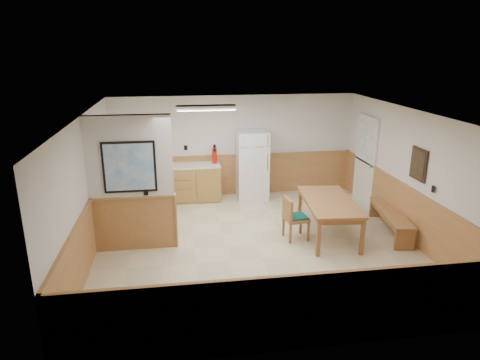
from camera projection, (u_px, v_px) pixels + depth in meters
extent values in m
plane|color=#BEAF88|center=(256.00, 244.00, 8.17)|extent=(6.00, 6.00, 0.00)
cube|color=white|center=(258.00, 114.00, 7.42)|extent=(6.00, 6.00, 0.02)
cube|color=silver|center=(234.00, 146.00, 10.63)|extent=(6.00, 0.02, 2.50)
cube|color=silver|center=(410.00, 175.00, 8.22)|extent=(0.02, 6.00, 2.50)
cube|color=silver|center=(86.00, 190.00, 7.37)|extent=(0.02, 6.00, 2.50)
cube|color=#B37447|center=(234.00, 175.00, 10.83)|extent=(6.00, 0.04, 1.00)
cube|color=#B37447|center=(404.00, 211.00, 8.44)|extent=(0.04, 6.00, 1.00)
cube|color=#B37447|center=(92.00, 230.00, 7.60)|extent=(0.04, 6.00, 1.00)
cube|color=silver|center=(129.00, 157.00, 7.51)|extent=(1.50, 0.15, 1.50)
cube|color=#B37447|center=(135.00, 223.00, 7.89)|extent=(1.50, 0.17, 1.00)
cube|color=black|center=(129.00, 167.00, 7.47)|extent=(0.92, 0.03, 0.92)
cube|color=white|center=(129.00, 167.00, 7.46)|extent=(0.84, 0.01, 0.84)
cube|color=#B0883E|center=(192.00, 183.00, 10.41)|extent=(1.40, 0.60, 0.86)
cube|color=#B0883E|center=(130.00, 186.00, 10.20)|extent=(0.06, 0.60, 0.86)
cube|color=#B0883E|center=(161.00, 185.00, 10.31)|extent=(0.06, 0.60, 0.86)
cube|color=beige|center=(174.00, 166.00, 10.22)|extent=(2.20, 0.60, 0.04)
cube|color=beige|center=(174.00, 160.00, 10.48)|extent=(2.20, 0.02, 0.10)
cube|color=silver|center=(365.00, 161.00, 10.08)|extent=(0.05, 1.02, 2.15)
cube|color=silver|center=(365.00, 161.00, 10.08)|extent=(0.04, 0.90, 2.05)
cube|color=silver|center=(366.00, 140.00, 9.92)|extent=(0.02, 0.76, 0.80)
cube|color=silver|center=(147.00, 137.00, 10.22)|extent=(0.80, 0.03, 1.00)
cube|color=silver|center=(147.00, 137.00, 10.21)|extent=(0.70, 0.01, 0.90)
cube|color=black|center=(419.00, 164.00, 7.85)|extent=(0.03, 0.50, 0.60)
cube|color=black|center=(418.00, 164.00, 7.84)|extent=(0.01, 0.42, 0.52)
cube|color=silver|center=(206.00, 107.00, 8.55)|extent=(1.20, 0.30, 0.08)
cube|color=white|center=(206.00, 110.00, 8.56)|extent=(1.15, 0.25, 0.01)
cube|color=white|center=(252.00, 165.00, 10.46)|extent=(0.76, 0.72, 1.68)
cube|color=silver|center=(268.00, 140.00, 9.95)|extent=(0.03, 0.02, 0.22)
cube|color=silver|center=(267.00, 162.00, 10.11)|extent=(0.03, 0.02, 0.40)
cube|color=#9B5B39|center=(329.00, 201.00, 8.34)|extent=(1.08, 1.91, 0.05)
cube|color=#9B5B39|center=(329.00, 205.00, 8.36)|extent=(0.97, 1.80, 0.10)
cube|color=#9B5B39|center=(318.00, 238.00, 7.61)|extent=(0.08, 0.08, 0.70)
cube|color=#9B5B39|center=(300.00, 204.00, 9.24)|extent=(0.08, 0.08, 0.70)
cube|color=#9B5B39|center=(362.00, 237.00, 7.65)|extent=(0.08, 0.08, 0.70)
cube|color=#9B5B39|center=(336.00, 204.00, 9.29)|extent=(0.08, 0.08, 0.70)
cube|color=#9B5B39|center=(391.00, 212.00, 8.59)|extent=(0.66, 1.78, 0.05)
cube|color=#9B5B39|center=(412.00, 240.00, 7.88)|extent=(0.37, 0.12, 0.40)
cube|color=#9B5B39|center=(372.00, 208.00, 9.44)|extent=(0.37, 0.12, 0.40)
cube|color=#9B5B39|center=(296.00, 218.00, 8.31)|extent=(0.48, 0.48, 0.06)
cube|color=#0F4B38|center=(296.00, 216.00, 8.29)|extent=(0.43, 0.43, 0.03)
cube|color=#9B5B39|center=(288.00, 208.00, 8.19)|extent=(0.10, 0.43, 0.40)
cube|color=#0F4B38|center=(279.00, 209.00, 8.14)|extent=(0.06, 0.37, 0.34)
cube|color=#9B5B39|center=(290.00, 234.00, 8.16)|extent=(0.04, 0.04, 0.39)
cube|color=#9B5B39|center=(283.00, 226.00, 8.50)|extent=(0.04, 0.04, 0.39)
cube|color=#9B5B39|center=(308.00, 232.00, 8.25)|extent=(0.04, 0.04, 0.39)
cube|color=#9B5B39|center=(301.00, 224.00, 8.59)|extent=(0.04, 0.04, 0.39)
cylinder|color=#B71609|center=(215.00, 156.00, 10.33)|extent=(0.12, 0.12, 0.38)
cylinder|color=black|center=(214.00, 146.00, 10.26)|extent=(0.06, 0.06, 0.08)
cylinder|color=#177E37|center=(142.00, 162.00, 10.05)|extent=(0.10, 0.10, 0.25)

